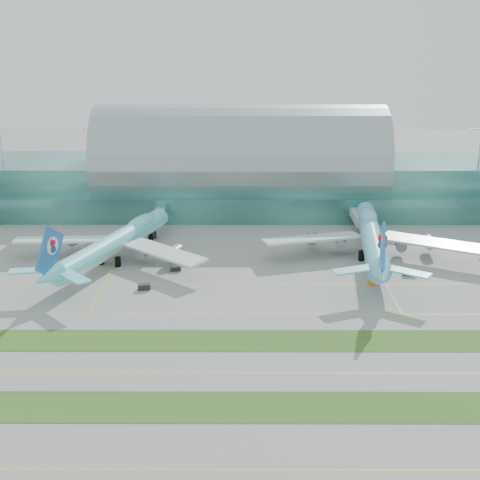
{
  "coord_description": "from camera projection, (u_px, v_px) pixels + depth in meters",
  "views": [
    {
      "loc": [
        0.56,
        -146.8,
        74.21
      ],
      "look_at": [
        0.0,
        55.0,
        9.0
      ],
      "focal_mm": 50.0,
      "sensor_mm": 36.0,
      "label": 1
    }
  ],
  "objects": [
    {
      "name": "ground",
      "position": [
        239.0,
        345.0,
        162.51
      ],
      "size": [
        700.0,
        700.0,
        0.0
      ],
      "primitive_type": "plane",
      "color": "gray",
      "rests_on": "ground"
    },
    {
      "name": "terminal",
      "position": [
        241.0,
        174.0,
        280.69
      ],
      "size": [
        340.0,
        69.1,
        36.0
      ],
      "color": "#3D7A75",
      "rests_on": "ground"
    },
    {
      "name": "grass_strip_near",
      "position": [
        239.0,
        407.0,
        135.86
      ],
      "size": [
        420.0,
        12.0,
        0.08
      ],
      "primitive_type": "cube",
      "color": "#2D591E",
      "rests_on": "ground"
    },
    {
      "name": "grass_strip_far",
      "position": [
        239.0,
        341.0,
        164.4
      ],
      "size": [
        420.0,
        12.0,
        0.08
      ],
      "primitive_type": "cube",
      "color": "#2D591E",
      "rests_on": "ground"
    },
    {
      "name": "taxiline_a",
      "position": [
        238.0,
        470.0,
        116.84
      ],
      "size": [
        420.0,
        0.35,
        0.01
      ],
      "primitive_type": "cube",
      "color": "yellow",
      "rests_on": "ground"
    },
    {
      "name": "taxiline_b",
      "position": [
        239.0,
        373.0,
        149.19
      ],
      "size": [
        420.0,
        0.35,
        0.01
      ],
      "primitive_type": "cube",
      "color": "yellow",
      "rests_on": "ground"
    },
    {
      "name": "taxiline_c",
      "position": [
        240.0,
        314.0,
        179.64
      ],
      "size": [
        420.0,
        0.35,
        0.01
      ],
      "primitive_type": "cube",
      "color": "yellow",
      "rests_on": "ground"
    },
    {
      "name": "taxiline_d",
      "position": [
        240.0,
        284.0,
        200.57
      ],
      "size": [
        420.0,
        0.35,
        0.01
      ],
      "primitive_type": "cube",
      "color": "yellow",
      "rests_on": "ground"
    },
    {
      "name": "airliner_b",
      "position": [
        116.0,
        241.0,
        218.1
      ],
      "size": [
        65.76,
        76.57,
        21.84
      ],
      "rotation": [
        0.0,
        0.0,
        -0.35
      ],
      "color": "#6EE1F3",
      "rests_on": "ground"
    },
    {
      "name": "airliner_c",
      "position": [
        371.0,
        236.0,
        222.57
      ],
      "size": [
        72.79,
        83.12,
        22.88
      ],
      "rotation": [
        0.0,
        0.0,
        -0.11
      ],
      "color": "#6CCEEE",
      "rests_on": "ground"
    },
    {
      "name": "gse_c",
      "position": [
        144.0,
        287.0,
        195.95
      ],
      "size": [
        3.91,
        2.55,
        1.73
      ],
      "primitive_type": "cube",
      "rotation": [
        0.0,
        0.0,
        0.2
      ],
      "color": "black",
      "rests_on": "ground"
    },
    {
      "name": "gse_d",
      "position": [
        176.0,
        268.0,
        211.19
      ],
      "size": [
        3.55,
        2.5,
        1.45
      ],
      "primitive_type": "cube",
      "rotation": [
        0.0,
        0.0,
        0.2
      ],
      "color": "black",
      "rests_on": "ground"
    },
    {
      "name": "gse_e",
      "position": [
        373.0,
        283.0,
        199.69
      ],
      "size": [
        3.46,
        2.19,
        1.39
      ],
      "primitive_type": "cube",
      "rotation": [
        0.0,
        0.0,
        0.2
      ],
      "color": "orange",
      "rests_on": "ground"
    },
    {
      "name": "gse_f",
      "position": [
        410.0,
        273.0,
        207.08
      ],
      "size": [
        4.43,
        2.54,
        1.61
      ],
      "primitive_type": "cube",
      "rotation": [
        0.0,
        0.0,
        -0.15
      ],
      "color": "black",
      "rests_on": "ground"
    }
  ]
}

